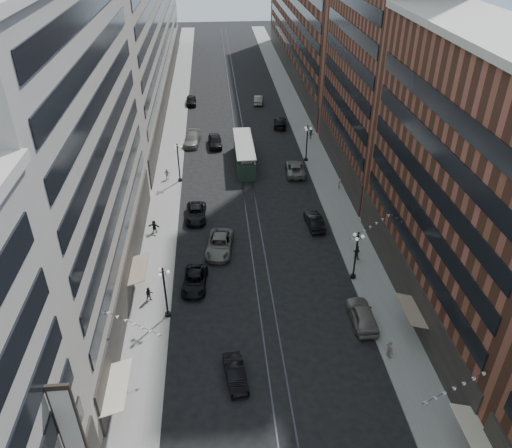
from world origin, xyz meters
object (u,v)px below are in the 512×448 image
object	(u,v)px
car_7	(196,213)
car_14	(258,100)
pedestrian_4	(389,349)
pedestrian_6	(167,174)
car_5	(235,373)
car_extra_0	(220,244)
streetcar	(244,154)
car_4	(362,315)
car_2	(195,281)
car_12	(280,122)
pedestrian_5	(154,226)
lamppost_se_mid	(307,142)
car_13	(215,141)
car_11	(295,168)
car_8	(192,139)
car_10	(314,221)
lamppost_se_far	(356,254)
lamppost_sw_far	(165,291)
pedestrian_9	(311,134)
pedestrian_8	(339,184)
pedestrian_7	(357,252)
lamppost_sw_mid	(178,161)
pedestrian_2	(149,294)
car_9	(191,100)

from	to	relation	value
car_7	car_14	xyz separation A→B (m)	(11.36, 41.49, 0.03)
pedestrian_4	pedestrian_6	world-z (taller)	pedestrian_4
car_5	car_extra_0	bearing A→B (deg)	84.60
streetcar	car_4	bearing A→B (deg)	-76.22
car_2	car_12	size ratio (longest dim) A/B	0.96
pedestrian_5	car_5	bearing A→B (deg)	-55.13
lamppost_se_mid	car_13	bearing A→B (deg)	152.97
car_11	car_14	size ratio (longest dim) A/B	1.24
lamppost_se_mid	car_extra_0	xyz separation A→B (m)	(-13.38, -21.87, -2.27)
car_13	car_12	bearing A→B (deg)	31.04
car_4	car_8	world-z (taller)	car_4
car_5	car_10	xyz separation A→B (m)	(10.46, 21.91, 0.08)
lamppost_se_far	pedestrian_4	xyz separation A→B (m)	(0.30, -10.63, -2.10)
lamppost_sw_far	car_11	size ratio (longest dim) A/B	0.97
car_11	pedestrian_9	distance (m)	12.85
car_7	car_13	size ratio (longest dim) A/B	1.02
car_2	pedestrian_8	size ratio (longest dim) A/B	3.12
car_14	car_12	bearing A→B (deg)	108.39
pedestrian_7	car_10	bearing A→B (deg)	-30.98
car_5	pedestrian_6	distance (m)	36.26
car_5	pedestrian_6	world-z (taller)	pedestrian_6
lamppost_se_far	streetcar	size ratio (longest dim) A/B	0.46
lamppost_sw_mid	car_11	distance (m)	16.40
lamppost_sw_mid	car_5	world-z (taller)	lamppost_sw_mid
car_12	pedestrian_5	xyz separation A→B (m)	(-18.75, -32.09, 0.17)
pedestrian_6	pedestrian_7	bearing A→B (deg)	151.09
lamppost_sw_far	pedestrian_2	distance (m)	3.64
car_2	pedestrian_2	distance (m)	4.67
car_13	car_extra_0	xyz separation A→B (m)	(0.00, -28.70, -0.04)
car_2	car_11	bearing A→B (deg)	64.80
car_5	car_8	world-z (taller)	car_8
car_7	pedestrian_9	distance (m)	29.45
car_2	car_8	size ratio (longest dim) A/B	0.89
lamppost_se_mid	pedestrian_7	size ratio (longest dim) A/B	3.44
pedestrian_7	pedestrian_5	bearing A→B (deg)	15.84
pedestrian_5	pedestrian_8	size ratio (longest dim) A/B	0.97
lamppost_sw_far	car_9	world-z (taller)	lamppost_sw_far
lamppost_se_mid	pedestrian_7	xyz separation A→B (m)	(1.15, -24.76, -2.14)
car_5	pedestrian_4	bearing A→B (deg)	-2.75
car_14	pedestrian_9	size ratio (longest dim) A/B	3.01
lamppost_sw_far	pedestrian_6	distance (m)	27.79
car_7	car_8	world-z (taller)	car_8
lamppost_sw_far	pedestrian_9	world-z (taller)	lamppost_sw_far
lamppost_sw_far	car_12	world-z (taller)	lamppost_sw_far
car_4	pedestrian_4	world-z (taller)	pedestrian_4
pedestrian_2	car_extra_0	world-z (taller)	pedestrian_2
car_2	car_8	xyz separation A→B (m)	(-0.99, 35.77, 0.12)
car_9	car_13	bearing A→B (deg)	-79.12
pedestrian_8	car_2	bearing A→B (deg)	14.04
streetcar	pedestrian_7	size ratio (longest dim) A/B	7.44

